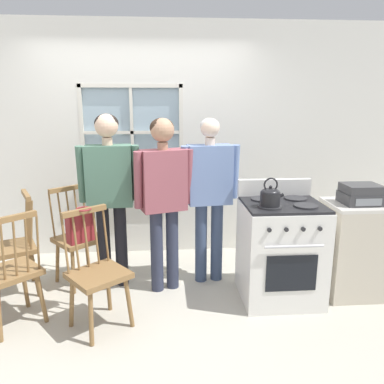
% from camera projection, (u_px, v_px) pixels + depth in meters
% --- Properties ---
extents(ground_plane, '(16.00, 16.00, 0.00)m').
position_uv_depth(ground_plane, '(139.00, 310.00, 3.34)').
color(ground_plane, '#B2AD9E').
extents(wall_back, '(6.40, 0.16, 2.70)m').
position_uv_depth(wall_back, '(143.00, 143.00, 4.38)').
color(wall_back, silver).
rests_on(wall_back, ground_plane).
extents(chair_by_window, '(0.58, 0.57, 0.98)m').
position_uv_depth(chair_by_window, '(97.00, 274.00, 3.01)').
color(chair_by_window, olive).
rests_on(chair_by_window, ground_plane).
extents(chair_near_wall, '(0.58, 0.58, 0.98)m').
position_uv_depth(chair_near_wall, '(78.00, 239.00, 3.78)').
color(chair_near_wall, olive).
rests_on(chair_near_wall, ground_plane).
extents(chair_center_cluster, '(0.54, 0.55, 0.98)m').
position_uv_depth(chair_center_cluster, '(15.00, 248.00, 3.55)').
color(chair_center_cluster, olive).
rests_on(chair_center_cluster, ground_plane).
extents(chair_near_stove, '(0.58, 0.58, 0.98)m').
position_uv_depth(chair_near_stove, '(11.00, 274.00, 3.02)').
color(chair_near_stove, olive).
rests_on(chair_near_stove, ground_plane).
extents(person_elderly_left, '(0.59, 0.24, 1.70)m').
position_uv_depth(person_elderly_left, '(109.00, 183.00, 3.57)').
color(person_elderly_left, black).
rests_on(person_elderly_left, ground_plane).
extents(person_teen_center, '(0.57, 0.32, 1.67)m').
position_uv_depth(person_teen_center, '(163.00, 188.00, 3.49)').
color(person_teen_center, '#2D3347').
rests_on(person_teen_center, ground_plane).
extents(person_adult_right, '(0.59, 0.26, 1.66)m').
position_uv_depth(person_adult_right, '(209.00, 186.00, 3.68)').
color(person_adult_right, '#384766').
rests_on(person_adult_right, ground_plane).
extents(stove, '(0.71, 0.68, 1.08)m').
position_uv_depth(stove, '(280.00, 250.00, 3.46)').
color(stove, white).
rests_on(stove, ground_plane).
extents(kettle, '(0.21, 0.17, 0.25)m').
position_uv_depth(kettle, '(270.00, 196.00, 3.19)').
color(kettle, black).
rests_on(kettle, stove).
extents(potted_plant, '(0.15, 0.15, 0.22)m').
position_uv_depth(potted_plant, '(141.00, 174.00, 4.37)').
color(potted_plant, '#935B3D').
rests_on(potted_plant, wall_back).
extents(handbag, '(0.25, 0.25, 0.31)m').
position_uv_depth(handbag, '(80.00, 226.00, 3.09)').
color(handbag, maroon).
rests_on(handbag, chair_by_window).
extents(side_counter, '(0.55, 0.50, 0.90)m').
position_uv_depth(side_counter, '(354.00, 249.00, 3.55)').
color(side_counter, beige).
rests_on(side_counter, ground_plane).
extents(stereo, '(0.34, 0.29, 0.18)m').
position_uv_depth(stereo, '(361.00, 194.00, 3.41)').
color(stereo, '#38383A').
rests_on(stereo, side_counter).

